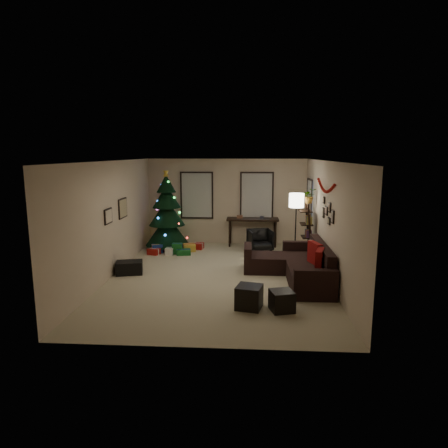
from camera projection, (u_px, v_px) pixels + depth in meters
The scene contains 29 objects.
floor at pixel (218, 276), 9.35m from camera, with size 7.00×7.00×0.00m, color #C0B491.
ceiling at pixel (218, 161), 8.87m from camera, with size 7.00×7.00×0.00m, color white.
wall_back at pixel (227, 202), 12.55m from camera, with size 5.00×5.00×0.00m, color beige.
wall_front at pixel (199, 261), 5.68m from camera, with size 5.00×5.00×0.00m, color beige.
wall_left at pixel (112, 219), 9.27m from camera, with size 7.00×7.00×0.00m, color beige.
wall_right at pixel (328, 221), 8.96m from camera, with size 7.00×7.00×0.00m, color beige.
window_back_left at pixel (197, 195), 12.55m from camera, with size 1.05×0.06×1.50m.
window_back_right at pixel (257, 196), 12.43m from camera, with size 1.05×0.06×1.50m.
window_right_wall at pixel (310, 201), 11.44m from camera, with size 0.06×0.90×1.30m.
christmas_tree at pixel (167, 216), 11.90m from camera, with size 1.32×1.32×2.45m.
presents at pixel (174, 249), 11.59m from camera, with size 1.50×1.01×0.30m.
sofa at pixel (297, 266), 9.17m from camera, with size 1.86×2.70×0.86m.
pillow_red_a at pixel (320, 261), 8.31m from camera, with size 0.13×0.48×0.48m, color maroon.
pillow_red_b at pixel (315, 253), 8.92m from camera, with size 0.13×0.50×0.50m, color maroon.
pillow_cream at pixel (312, 250), 9.31m from camera, with size 0.11×0.39×0.39m, color beige.
ottoman_near at pixel (249, 297), 7.39m from camera, with size 0.46×0.46×0.43m, color black.
ottoman_far at pixel (282, 301), 7.27m from camera, with size 0.40×0.40×0.38m, color black.
desk at pixel (253, 222), 12.33m from camera, with size 1.61×0.57×0.87m.
desk_chair at pixel (260, 240), 11.75m from camera, with size 0.63×0.59×0.65m, color black.
bookshelf at pixel (308, 233), 10.56m from camera, with size 0.30×0.47×1.58m.
potted_plant at pixel (310, 194), 10.39m from camera, with size 0.46×0.40×0.51m, color #4C4C4C.
floor_lamp at pixel (296, 205), 10.33m from camera, with size 0.39×0.39×1.84m.
art_map at pixel (123, 208), 9.98m from camera, with size 0.04×0.60×0.50m.
art_abstract at pixel (108, 216), 8.95m from camera, with size 0.04×0.45×0.35m.
gallery at pixel (328, 212), 8.85m from camera, with size 0.03×1.25×0.54m.
garland at pixel (325, 186), 9.01m from camera, with size 0.08×1.90×0.30m, color #A5140C, non-canonical shape.
stocking_left at pixel (222, 196), 12.58m from camera, with size 0.20×0.05×0.36m.
stocking_right at pixel (233, 195), 12.58m from camera, with size 0.20×0.05×0.36m.
storage_bin at pixel (129, 268), 9.51m from camera, with size 0.62×0.41×0.31m, color black.
Camera 1 is at (0.71, -8.96, 2.88)m, focal length 31.67 mm.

